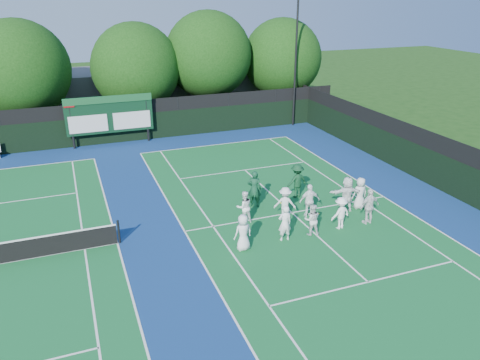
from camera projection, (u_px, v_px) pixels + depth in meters
name	position (u px, v px, depth m)	size (l,w,h in m)	color
ground	(301.00, 221.00, 22.40)	(120.00, 120.00, 0.00)	#193D10
court_apron	(174.00, 233.00, 21.29)	(34.00, 32.00, 0.01)	navy
near_court	(292.00, 213.00, 23.26)	(11.05, 23.85, 0.01)	#135C2A
back_fence	(124.00, 124.00, 33.77)	(34.00, 0.08, 3.00)	black
divider_fence_right	(439.00, 165.00, 25.73)	(0.08, 32.00, 3.00)	black
scoreboard	(109.00, 115.00, 32.76)	(6.00, 0.21, 3.55)	black
clubhouse	(156.00, 90.00, 41.77)	(18.00, 6.00, 4.00)	#535358
light_pole_right	(296.00, 46.00, 36.11)	(1.20, 0.30, 10.12)	black
tree_b	(22.00, 72.00, 33.44)	(7.08, 7.08, 8.60)	black
tree_c	(138.00, 69.00, 36.25)	(6.81, 6.81, 8.18)	black
tree_d	(210.00, 57.00, 37.94)	(6.97, 6.97, 8.94)	black
tree_e	(283.00, 60.00, 40.32)	(6.70, 6.70, 8.25)	black
tennis_ball_0	(287.00, 221.00, 22.37)	(0.07, 0.07, 0.07)	yellow
tennis_ball_1	(306.00, 204.00, 24.20)	(0.07, 0.07, 0.07)	yellow
tennis_ball_4	(281.00, 203.00, 24.30)	(0.07, 0.07, 0.07)	yellow
tennis_ball_5	(319.00, 214.00, 23.11)	(0.07, 0.07, 0.07)	yellow
player_front_0	(243.00, 233.00, 19.68)	(0.80, 0.52, 1.63)	white
player_front_1	(285.00, 223.00, 20.42)	(0.61, 0.40, 1.67)	white
player_front_2	(312.00, 220.00, 20.93)	(0.72, 0.56, 1.49)	silver
player_front_3	(341.00, 213.00, 21.49)	(1.00, 0.58, 1.55)	white
player_front_4	(369.00, 206.00, 21.91)	(1.03, 0.43, 1.76)	silver
player_back_0	(244.00, 207.00, 22.06)	(0.77, 0.60, 1.59)	white
player_back_1	(285.00, 203.00, 22.37)	(1.06, 0.61, 1.63)	silver
player_back_2	(310.00, 201.00, 22.58)	(1.00, 0.41, 1.70)	white
player_back_3	(347.00, 194.00, 23.18)	(1.68, 0.54, 1.81)	white
player_back_4	(360.00, 193.00, 23.49)	(0.81, 0.52, 1.65)	silver
coach_left	(254.00, 189.00, 23.64)	(0.70, 0.46, 1.92)	#103D25
coach_right	(297.00, 181.00, 24.72)	(1.20, 0.69, 1.86)	#0F3A1E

